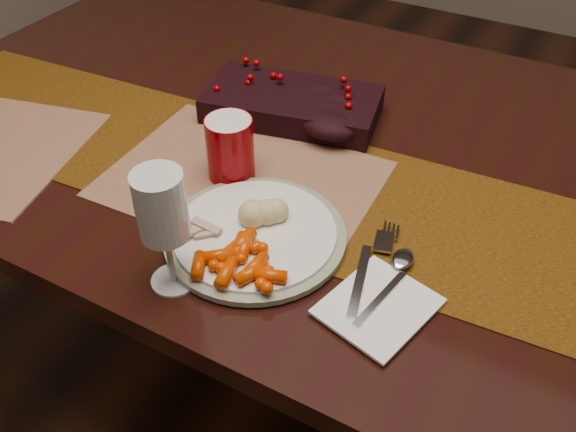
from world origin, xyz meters
The scene contains 14 objects.
floor centered at (0.00, 0.00, 0.00)m, with size 5.00×5.00×0.00m, color black.
dining_table centered at (0.00, 0.00, 0.38)m, with size 1.80×1.00×0.75m, color black.
table_runner centered at (-0.05, -0.15, 0.75)m, with size 1.57×0.32×0.00m, color #44280E.
centerpiece centered at (-0.14, 0.04, 0.79)m, with size 0.32×0.16×0.06m, color black, non-canonical shape.
placemat_main centered at (-0.11, -0.18, 0.75)m, with size 0.43×0.32×0.00m, color brown.
dinner_plate centered at (-0.02, -0.29, 0.76)m, with size 0.27×0.27×0.01m, color white.
baby_carrots centered at (0.00, -0.36, 0.78)m, with size 0.12×0.10×0.02m, color #CE3900, non-canonical shape.
mashed_potatoes centered at (-0.03, -0.25, 0.79)m, with size 0.08×0.07×0.04m, color tan, non-canonical shape.
turkey_shreds centered at (-0.09, -0.34, 0.78)m, with size 0.08×0.06×0.02m, color #B6A597, non-canonical shape.
napkin centered at (0.19, -0.33, 0.76)m, with size 0.12×0.14×0.00m, color white.
fork centered at (0.15, -0.28, 0.76)m, with size 0.03×0.17×0.00m, color #A1A0B9, non-canonical shape.
spoon centered at (0.19, -0.29, 0.76)m, with size 0.03×0.15×0.00m, color #9C9DB8, non-canonical shape.
red_cup centered at (-0.14, -0.18, 0.81)m, with size 0.08×0.08×0.11m, color #820006.
wine_glass centered at (-0.08, -0.42, 0.84)m, with size 0.07×0.07×0.18m, color #A8BED0, non-canonical shape.
Camera 1 is at (0.34, -0.85, 1.37)m, focal length 38.00 mm.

